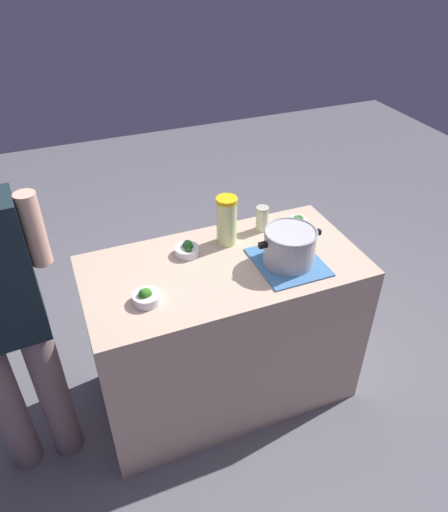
{
  "coord_description": "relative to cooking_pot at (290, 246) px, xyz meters",
  "views": [
    {
      "loc": [
        0.68,
        1.69,
        2.26
      ],
      "look_at": [
        0.0,
        0.0,
        0.94
      ],
      "focal_mm": 33.55,
      "sensor_mm": 36.0,
      "label": 1
    }
  ],
  "objects": [
    {
      "name": "broccoli_bowl_back",
      "position": [
        0.7,
        0.03,
        -0.07
      ],
      "size": [
        0.12,
        0.12,
        0.07
      ],
      "color": "silver",
      "rests_on": "counter_slab"
    },
    {
      "name": "counter_slab",
      "position": [
        0.29,
        -0.1,
        -0.54
      ],
      "size": [
        1.34,
        0.68,
        0.89
      ],
      "primitive_type": "cube",
      "color": "#C5A88F",
      "rests_on": "ground_plane"
    },
    {
      "name": "ground_plane",
      "position": [
        0.29,
        -0.1,
        -0.99
      ],
      "size": [
        8.0,
        8.0,
        0.0
      ],
      "primitive_type": "plane",
      "color": "slate"
    },
    {
      "name": "person_cook",
      "position": [
        1.28,
        -0.05,
        -0.07
      ],
      "size": [
        0.5,
        0.22,
        1.65
      ],
      "color": "slate",
      "rests_on": "ground_plane"
    },
    {
      "name": "mason_jar",
      "position": [
        -0.01,
        -0.31,
        -0.03
      ],
      "size": [
        0.07,
        0.07,
        0.13
      ],
      "color": "beige",
      "rests_on": "counter_slab"
    },
    {
      "name": "broccoli_bowl_center",
      "position": [
        0.42,
        -0.24,
        -0.07
      ],
      "size": [
        0.12,
        0.12,
        0.07
      ],
      "color": "silver",
      "rests_on": "counter_slab"
    },
    {
      "name": "cooking_pot",
      "position": [
        0.0,
        0.0,
        0.0
      ],
      "size": [
        0.32,
        0.25,
        0.17
      ],
      "color": "#B7B7BC",
      "rests_on": "dish_cloth"
    },
    {
      "name": "broccoli_bowl_front",
      "position": [
        -0.19,
        -0.25,
        -0.06
      ],
      "size": [
        0.1,
        0.1,
        0.08
      ],
      "color": "silver",
      "rests_on": "counter_slab"
    },
    {
      "name": "dish_cloth",
      "position": [
        -0.0,
        0.0,
        -0.09
      ],
      "size": [
        0.31,
        0.35,
        0.01
      ],
      "primitive_type": "cube",
      "color": "teal",
      "rests_on": "counter_slab"
    },
    {
      "name": "lemonade_pitcher",
      "position": [
        0.21,
        -0.27,
        0.03
      ],
      "size": [
        0.11,
        0.11,
        0.25
      ],
      "color": "#DCED98",
      "rests_on": "counter_slab"
    }
  ]
}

